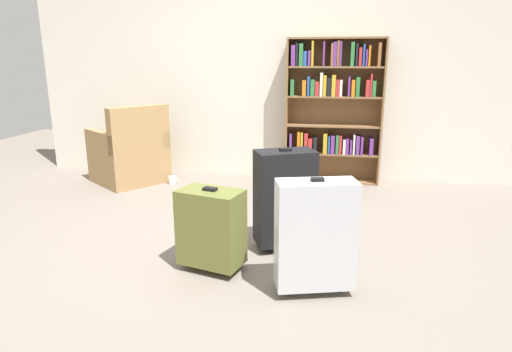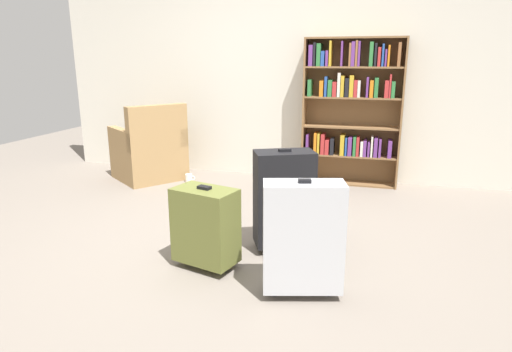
{
  "view_description": "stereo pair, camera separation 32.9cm",
  "coord_description": "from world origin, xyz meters",
  "px_view_note": "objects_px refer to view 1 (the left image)",
  "views": [
    {
      "loc": [
        0.7,
        -3.06,
        1.4
      ],
      "look_at": [
        0.18,
        0.08,
        0.55
      ],
      "focal_mm": 30.92,
      "sensor_mm": 36.0,
      "label": 1
    },
    {
      "loc": [
        1.02,
        -2.99,
        1.4
      ],
      "look_at": [
        0.18,
        0.08,
        0.55
      ],
      "focal_mm": 30.92,
      "sensor_mm": 36.0,
      "label": 2
    }
  ],
  "objects_px": {
    "armchair": "(131,155)",
    "suitcase_silver": "(315,235)",
    "mug": "(172,180)",
    "suitcase_black": "(285,197)",
    "suitcase_olive": "(211,227)",
    "bookshelf": "(333,105)"
  },
  "relations": [
    {
      "from": "armchair",
      "to": "suitcase_black",
      "type": "relative_size",
      "value": 1.27
    },
    {
      "from": "bookshelf",
      "to": "suitcase_black",
      "type": "xyz_separation_m",
      "value": [
        -0.34,
        -1.98,
        -0.49
      ]
    },
    {
      "from": "suitcase_silver",
      "to": "suitcase_black",
      "type": "xyz_separation_m",
      "value": [
        -0.25,
        0.63,
        0.02
      ]
    },
    {
      "from": "suitcase_olive",
      "to": "suitcase_black",
      "type": "height_order",
      "value": "suitcase_black"
    },
    {
      "from": "armchair",
      "to": "suitcase_silver",
      "type": "height_order",
      "value": "armchair"
    },
    {
      "from": "armchair",
      "to": "suitcase_black",
      "type": "distance_m",
      "value": 2.49
    },
    {
      "from": "bookshelf",
      "to": "suitcase_silver",
      "type": "distance_m",
      "value": 2.67
    },
    {
      "from": "armchair",
      "to": "suitcase_olive",
      "type": "xyz_separation_m",
      "value": [
        1.49,
        -1.99,
        -0.01
      ]
    },
    {
      "from": "armchair",
      "to": "suitcase_silver",
      "type": "relative_size",
      "value": 1.34
    },
    {
      "from": "suitcase_silver",
      "to": "mug",
      "type": "bearing_deg",
      "value": 127.98
    },
    {
      "from": "mug",
      "to": "armchair",
      "type": "bearing_deg",
      "value": 178.02
    },
    {
      "from": "bookshelf",
      "to": "suitcase_black",
      "type": "height_order",
      "value": "bookshelf"
    },
    {
      "from": "suitcase_olive",
      "to": "suitcase_silver",
      "type": "bearing_deg",
      "value": -15.93
    },
    {
      "from": "mug",
      "to": "suitcase_black",
      "type": "distance_m",
      "value": 2.14
    },
    {
      "from": "armchair",
      "to": "suitcase_black",
      "type": "height_order",
      "value": "armchair"
    },
    {
      "from": "armchair",
      "to": "suitcase_olive",
      "type": "distance_m",
      "value": 2.48
    },
    {
      "from": "armchair",
      "to": "mug",
      "type": "bearing_deg",
      "value": -1.98
    },
    {
      "from": "suitcase_olive",
      "to": "suitcase_silver",
      "type": "height_order",
      "value": "suitcase_silver"
    },
    {
      "from": "suitcase_silver",
      "to": "suitcase_olive",
      "type": "bearing_deg",
      "value": 164.07
    },
    {
      "from": "armchair",
      "to": "mug",
      "type": "xyz_separation_m",
      "value": [
        0.5,
        -0.02,
        -0.27
      ]
    },
    {
      "from": "bookshelf",
      "to": "suitcase_silver",
      "type": "height_order",
      "value": "bookshelf"
    },
    {
      "from": "mug",
      "to": "suitcase_olive",
      "type": "distance_m",
      "value": 2.22
    }
  ]
}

